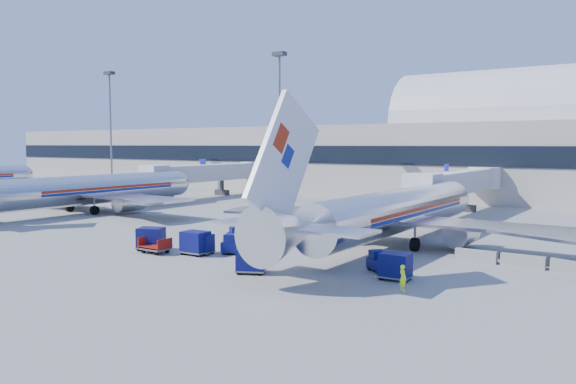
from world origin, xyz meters
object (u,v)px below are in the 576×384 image
Objects in this scene: barrier_mid at (523,261)px; ramp_worker at (403,278)px; barrier_far at (575,267)px; tug_right at (380,262)px; barrier_near at (476,256)px; cart_solo_near at (251,260)px; cart_solo_far at (395,266)px; mast_far_west at (110,113)px; airliner_mid at (88,190)px; jetbridge_near at (461,182)px; cart_train_b at (195,242)px; cart_train_c at (151,238)px; airliner_main at (391,212)px; cart_train_a at (202,244)px; tug_left at (238,234)px; tug_lead at (236,245)px; cart_open_red at (156,248)px; mast_west at (279,104)px; jetbridge_mid at (213,173)px.

barrier_mid is 11.72m from ramp_worker.
tug_right is at bearing -147.70° from barrier_far.
barrier_near is 1.24× the size of cart_solo_near.
cart_solo_near is 1.18× the size of cart_solo_far.
airliner_mid is at bearing -42.32° from mast_far_west.
cart_train_b is at bearing -102.70° from jetbridge_near.
ramp_worker is (48.82, -13.33, -2.14)m from airliner_mid.
tug_right is 19.34m from cart_train_c.
airliner_main reaches higher than jetbridge_near.
cart_train_a is (59.12, -37.42, -13.95)m from mast_far_west.
mast_far_west is 66.99m from tug_left.
barrier_near is 10.89m from ramp_worker.
tug_left is at bearing 106.67° from cart_solo_near.
airliner_main is 13.50× the size of tug_lead.
jetbridge_near is 13.44× the size of cart_train_a.
cart_train_b is (-0.24, -0.46, 0.15)m from cart_train_a.
cart_solo_near is (12.03, -1.85, -0.08)m from cart_train_c.
mast_west is at bearing 111.15° from cart_open_red.
jetbridge_mid reaches higher than tug_right.
cart_solo_far is at bearing -107.34° from barrier_near.
cart_solo_near is at bearing -34.37° from cart_train_a.
cart_train_b is 0.85× the size of cart_train_c.
tug_right is (-7.80, -7.02, 0.20)m from barrier_mid.
jetbridge_near is 38.25m from cart_solo_far.
barrier_near is 25.77m from cart_train_c.
barrier_near is 24.90m from cart_open_red.
tug_left is (-12.37, -5.57, -2.33)m from airliner_main.
mast_far_west is 7.53× the size of barrier_mid.
tug_lead is 6.12m from tug_left.
mast_far_west is 71.36m from cart_train_b.
barrier_mid is at bearing 0.00° from barrier_near.
cart_open_red is (1.29, -0.69, -0.55)m from cart_train_c.
tug_lead is 7.43m from cart_train_c.
airliner_mid is at bearing 177.13° from barrier_near.
cart_train_b is at bearing 134.79° from cart_solo_near.
ramp_worker is (10.30, 1.59, -0.13)m from cart_solo_near.
airliner_mid is 31.10m from cart_open_red.
mast_far_west is at bearing -167.87° from tug_right.
cart_open_red is at bearing -159.22° from cart_train_b.
airliner_main is 1.35× the size of jetbridge_near.
airliner_mid is 1.65× the size of mast_west.
ramp_worker is at bearing -96.21° from barrier_near.
jetbridge_mid reaches higher than cart_solo_far.
airliner_mid is at bearing 146.65° from cart_train_a.
cart_train_a is 0.93× the size of cart_train_b.
jetbridge_mid is at bearing -179.19° from tug_right.
tug_lead is 1.34× the size of cart_solo_far.
barrier_near is 3.30m from barrier_mid.
cart_train_a is at bearing -132.92° from tug_right.
airliner_main is 13.76m from tug_left.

